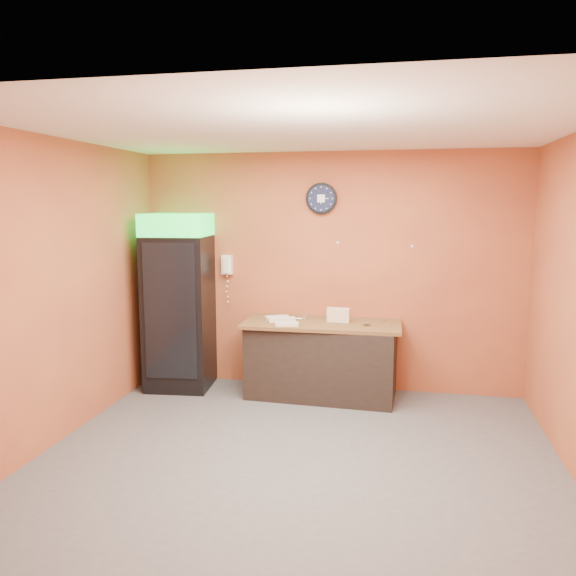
# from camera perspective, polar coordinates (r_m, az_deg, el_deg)

# --- Properties ---
(floor) EXTENTS (4.50, 4.50, 0.00)m
(floor) POSITION_cam_1_polar(r_m,az_deg,el_deg) (5.13, 0.98, -16.82)
(floor) COLOR #47474C
(floor) RESTS_ON ground
(back_wall) EXTENTS (4.50, 0.02, 2.80)m
(back_wall) POSITION_cam_1_polar(r_m,az_deg,el_deg) (6.66, 4.19, 1.64)
(back_wall) COLOR #B15C32
(back_wall) RESTS_ON floor
(left_wall) EXTENTS (0.02, 4.00, 2.80)m
(left_wall) POSITION_cam_1_polar(r_m,az_deg,el_deg) (5.57, -22.36, -0.35)
(left_wall) COLOR #B15C32
(left_wall) RESTS_ON floor
(ceiling) EXTENTS (4.50, 4.00, 0.02)m
(ceiling) POSITION_cam_1_polar(r_m,az_deg,el_deg) (4.68, 1.08, 15.92)
(ceiling) COLOR white
(ceiling) RESTS_ON back_wall
(beverage_cooler) EXTENTS (0.80, 0.81, 2.09)m
(beverage_cooler) POSITION_cam_1_polar(r_m,az_deg,el_deg) (6.79, -11.12, -1.61)
(beverage_cooler) COLOR black
(beverage_cooler) RESTS_ON floor
(prep_counter) EXTENTS (1.69, 0.80, 0.83)m
(prep_counter) POSITION_cam_1_polar(r_m,az_deg,el_deg) (6.50, 3.43, -7.39)
(prep_counter) COLOR black
(prep_counter) RESTS_ON floor
(wall_clock) EXTENTS (0.36, 0.06, 0.36)m
(wall_clock) POSITION_cam_1_polar(r_m,az_deg,el_deg) (6.60, 3.42, 9.07)
(wall_clock) COLOR black
(wall_clock) RESTS_ON back_wall
(wall_phone) EXTENTS (0.13, 0.11, 0.23)m
(wall_phone) POSITION_cam_1_polar(r_m,az_deg,el_deg) (6.88, -6.21, 2.37)
(wall_phone) COLOR white
(wall_phone) RESTS_ON back_wall
(butcher_paper) EXTENTS (1.79, 0.81, 0.04)m
(butcher_paper) POSITION_cam_1_polar(r_m,az_deg,el_deg) (6.40, 3.47, -3.64)
(butcher_paper) COLOR brown
(butcher_paper) RESTS_ON prep_counter
(sub_roll_stack) EXTENTS (0.26, 0.10, 0.16)m
(sub_roll_stack) POSITION_cam_1_polar(r_m,az_deg,el_deg) (6.39, 5.14, -2.75)
(sub_roll_stack) COLOR beige
(sub_roll_stack) RESTS_ON butcher_paper
(wrapped_sandwich_left) EXTENTS (0.33, 0.21, 0.04)m
(wrapped_sandwich_left) POSITION_cam_1_polar(r_m,az_deg,el_deg) (6.41, -0.62, -3.22)
(wrapped_sandwich_left) COLOR silver
(wrapped_sandwich_left) RESTS_ON butcher_paper
(wrapped_sandwich_mid) EXTENTS (0.27, 0.16, 0.04)m
(wrapped_sandwich_mid) POSITION_cam_1_polar(r_m,az_deg,el_deg) (6.19, -0.11, -3.68)
(wrapped_sandwich_mid) COLOR silver
(wrapped_sandwich_mid) RESTS_ON butcher_paper
(wrapped_sandwich_right) EXTENTS (0.29, 0.23, 0.04)m
(wrapped_sandwich_right) POSITION_cam_1_polar(r_m,az_deg,el_deg) (6.53, -1.13, -3.02)
(wrapped_sandwich_right) COLOR silver
(wrapped_sandwich_right) RESTS_ON butcher_paper
(kitchen_tool) EXTENTS (0.06, 0.06, 0.06)m
(kitchen_tool) POSITION_cam_1_polar(r_m,az_deg,el_deg) (6.50, 1.73, -2.99)
(kitchen_tool) COLOR silver
(kitchen_tool) RESTS_ON butcher_paper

